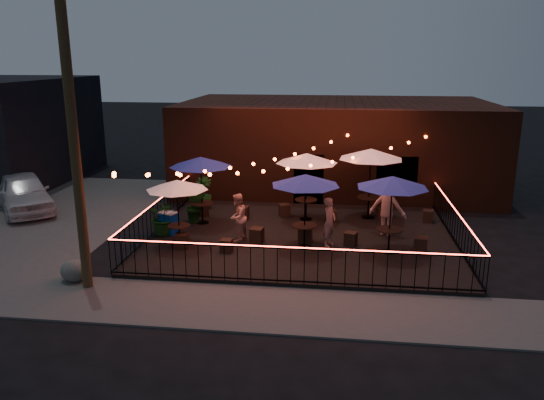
% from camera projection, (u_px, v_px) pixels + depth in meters
% --- Properties ---
extents(ground, '(110.00, 110.00, 0.00)m').
position_uv_depth(ground, '(296.00, 261.00, 16.06)').
color(ground, black).
rests_on(ground, ground).
extents(patio, '(10.00, 8.00, 0.15)m').
position_uv_depth(patio, '(301.00, 237.00, 17.96)').
color(patio, black).
rests_on(patio, ground).
extents(sidewalk, '(18.00, 2.50, 0.05)m').
position_uv_depth(sidewalk, '(286.00, 309.00, 12.94)').
color(sidewalk, '#4A4744').
rests_on(sidewalk, ground).
extents(parking_lot, '(11.00, 12.00, 0.02)m').
position_uv_depth(parking_lot, '(7.00, 210.00, 21.33)').
color(parking_lot, '#4A4744').
rests_on(parking_lot, ground).
extents(brick_building, '(14.00, 8.00, 4.00)m').
position_uv_depth(brick_building, '(335.00, 144.00, 24.99)').
color(brick_building, '#34190E').
rests_on(brick_building, ground).
extents(utility_pole, '(0.26, 0.26, 8.00)m').
position_uv_depth(utility_pole, '(74.00, 140.00, 13.17)').
color(utility_pole, '#3A2B17').
rests_on(utility_pole, ground).
extents(fence_front, '(10.00, 0.04, 1.04)m').
position_uv_depth(fence_front, '(291.00, 266.00, 13.97)').
color(fence_front, black).
rests_on(fence_front, patio).
extents(fence_left, '(0.04, 8.00, 1.04)m').
position_uv_depth(fence_left, '(158.00, 215.00, 18.40)').
color(fence_left, black).
rests_on(fence_left, patio).
extents(fence_right, '(0.04, 8.00, 1.04)m').
position_uv_depth(fence_right, '(455.00, 226.00, 17.21)').
color(fence_right, black).
rests_on(fence_right, patio).
extents(festoon_lights, '(10.02, 8.72, 1.32)m').
position_uv_depth(festoon_lights, '(271.00, 168.00, 17.15)').
color(festoon_lights, '#FF4415').
rests_on(festoon_lights, ground).
extents(cafe_table_0, '(2.15, 2.15, 2.15)m').
position_uv_depth(cafe_table_0, '(177.00, 186.00, 16.48)').
color(cafe_table_0, black).
rests_on(cafe_table_0, patio).
extents(cafe_table_1, '(2.79, 2.79, 2.44)m').
position_uv_depth(cafe_table_1, '(201.00, 163.00, 18.68)').
color(cafe_table_1, black).
rests_on(cafe_table_1, patio).
extents(cafe_table_2, '(2.60, 2.60, 2.38)m').
position_uv_depth(cafe_table_2, '(305.00, 181.00, 16.22)').
color(cafe_table_2, black).
rests_on(cafe_table_2, patio).
extents(cafe_table_3, '(2.66, 2.66, 2.49)m').
position_uv_depth(cafe_table_3, '(307.00, 159.00, 19.09)').
color(cafe_table_3, black).
rests_on(cafe_table_3, patio).
extents(cafe_table_4, '(2.84, 2.84, 2.41)m').
position_uv_depth(cafe_table_4, '(392.00, 183.00, 15.82)').
color(cafe_table_4, black).
rests_on(cafe_table_4, patio).
extents(cafe_table_5, '(2.97, 2.97, 2.62)m').
position_uv_depth(cafe_table_5, '(371.00, 155.00, 19.28)').
color(cafe_table_5, black).
rests_on(cafe_table_5, patio).
extents(bistro_chair_0, '(0.42, 0.42, 0.47)m').
position_uv_depth(bistro_chair_0, '(182.00, 241.00, 16.69)').
color(bistro_chair_0, black).
rests_on(bistro_chair_0, patio).
extents(bistro_chair_1, '(0.38, 0.38, 0.41)m').
position_uv_depth(bistro_chair_1, '(226.00, 246.00, 16.35)').
color(bistro_chair_1, black).
rests_on(bistro_chair_1, patio).
extents(bistro_chair_2, '(0.45, 0.45, 0.42)m').
position_uv_depth(bistro_chair_2, '(204.00, 210.00, 20.14)').
color(bistro_chair_2, black).
rests_on(bistro_chair_2, patio).
extents(bistro_chair_3, '(0.43, 0.43, 0.48)m').
position_uv_depth(bistro_chair_3, '(243.00, 213.00, 19.69)').
color(bistro_chair_3, black).
rests_on(bistro_chair_3, patio).
extents(bistro_chair_4, '(0.47, 0.47, 0.48)m').
position_uv_depth(bistro_chair_4, '(257.00, 235.00, 17.21)').
color(bistro_chair_4, black).
rests_on(bistro_chair_4, patio).
extents(bistro_chair_5, '(0.46, 0.46, 0.51)m').
position_uv_depth(bistro_chair_5, '(305.00, 235.00, 17.18)').
color(bistro_chair_5, black).
rests_on(bistro_chair_5, patio).
extents(bistro_chair_6, '(0.49, 0.49, 0.47)m').
position_uv_depth(bistro_chair_6, '(285.00, 210.00, 20.01)').
color(bistro_chair_6, black).
rests_on(bistro_chair_6, patio).
extents(bistro_chair_7, '(0.42, 0.42, 0.44)m').
position_uv_depth(bistro_chair_7, '(331.00, 216.00, 19.31)').
color(bistro_chair_7, black).
rests_on(bistro_chair_7, patio).
extents(bistro_chair_8, '(0.45, 0.45, 0.43)m').
position_uv_depth(bistro_chair_8, '(351.00, 239.00, 16.94)').
color(bistro_chair_8, black).
rests_on(bistro_chair_8, patio).
extents(bistro_chair_9, '(0.44, 0.44, 0.46)m').
position_uv_depth(bistro_chair_9, '(420.00, 245.00, 16.38)').
color(bistro_chair_9, black).
rests_on(bistro_chair_9, patio).
extents(bistro_chair_10, '(0.43, 0.43, 0.43)m').
position_uv_depth(bistro_chair_10, '(382.00, 213.00, 19.69)').
color(bistro_chair_10, black).
rests_on(bistro_chair_10, patio).
extents(bistro_chair_11, '(0.41, 0.41, 0.44)m').
position_uv_depth(bistro_chair_11, '(428.00, 216.00, 19.35)').
color(bistro_chair_11, black).
rests_on(bistro_chair_11, patio).
extents(patron_a, '(0.56, 0.67, 1.58)m').
position_uv_depth(patron_a, '(329.00, 222.00, 16.76)').
color(patron_a, '#DCA991').
rests_on(patron_a, patio).
extents(patron_b, '(0.81, 0.92, 1.58)m').
position_uv_depth(patron_b, '(237.00, 217.00, 17.22)').
color(patron_b, tan).
rests_on(patron_b, patio).
extents(patron_c, '(1.45, 1.15, 1.97)m').
position_uv_depth(patron_c, '(388.00, 207.00, 17.74)').
color(patron_c, '#DCAC91').
rests_on(patron_c, patio).
extents(potted_shrub_a, '(1.25, 1.12, 1.26)m').
position_uv_depth(potted_shrub_a, '(164.00, 217.00, 17.86)').
color(potted_shrub_a, '#193911').
rests_on(potted_shrub_a, patio).
extents(potted_shrub_b, '(0.82, 0.73, 1.26)m').
position_uv_depth(potted_shrub_b, '(195.00, 206.00, 19.15)').
color(potted_shrub_b, '#16360E').
rests_on(potted_shrub_b, patio).
extents(potted_shrub_c, '(0.70, 0.70, 1.24)m').
position_uv_depth(potted_shrub_c, '(203.00, 193.00, 21.02)').
color(potted_shrub_c, '#144011').
rests_on(potted_shrub_c, patio).
extents(cooler, '(0.70, 0.61, 0.77)m').
position_uv_depth(cooler, '(168.00, 223.00, 18.00)').
color(cooler, '#0430A0').
rests_on(cooler, patio).
extents(boulder, '(1.05, 0.98, 0.66)m').
position_uv_depth(boulder, '(75.00, 271.00, 14.51)').
color(boulder, '#474742').
rests_on(boulder, ground).
extents(car_white, '(4.18, 4.57, 1.51)m').
position_uv_depth(car_white, '(24.00, 193.00, 21.12)').
color(car_white, silver).
rests_on(car_white, ground).
extents(car_silver, '(3.60, 4.85, 1.53)m').
position_uv_depth(car_silver, '(12.00, 175.00, 24.19)').
color(car_silver, gray).
rests_on(car_silver, ground).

